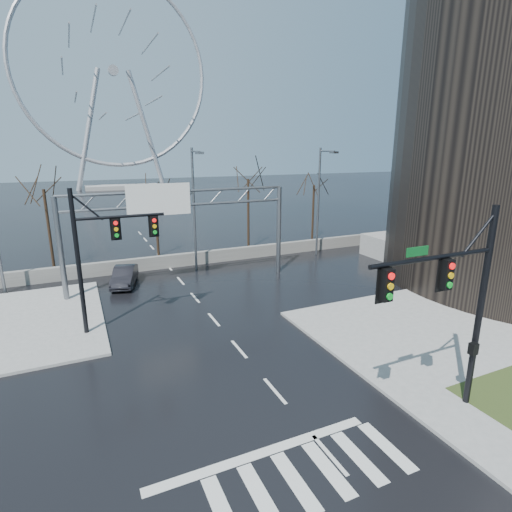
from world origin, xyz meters
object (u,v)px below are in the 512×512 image
sign_gantry (176,217)px  car (124,276)px  signal_mast_near (458,295)px  ferris_wheel (114,79)px  signal_mast_far (100,248)px

sign_gantry → car: bearing=153.1°
sign_gantry → signal_mast_near: bearing=-73.8°
signal_mast_near → ferris_wheel: (-0.14, 99.04, 21.26)m
ferris_wheel → car: (-9.03, -78.19, -25.44)m
signal_mast_near → car: (-9.17, 20.85, -4.17)m
ferris_wheel → car: bearing=-96.6°
car → signal_mast_near: bearing=-50.5°
signal_mast_near → signal_mast_far: 17.03m
signal_mast_near → sign_gantry: bearing=106.2°
signal_mast_far → car: size_ratio=1.89×
signal_mast_far → ferris_wheel: 89.30m
signal_mast_near → car: bearing=113.7°
signal_mast_far → ferris_wheel: ferris_wheel is taller
signal_mast_near → ferris_wheel: ferris_wheel is taller
signal_mast_near → ferris_wheel: bearing=90.1°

